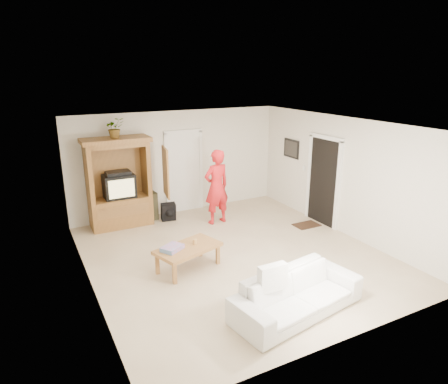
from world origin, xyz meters
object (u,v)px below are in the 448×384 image
object	(u,v)px
man	(217,187)
sofa	(297,294)
armoire	(120,189)
coffee_table	(188,250)

from	to	relation	value
man	sofa	world-z (taller)	man
armoire	sofa	bearing A→B (deg)	-73.07
armoire	coffee_table	xyz separation A→B (m)	(0.54, -2.76, -0.52)
sofa	coffee_table	xyz separation A→B (m)	(-0.93, 2.06, 0.08)
man	coffee_table	distance (m)	2.46
armoire	sofa	size ratio (longest dim) A/B	0.98
man	coffee_table	bearing A→B (deg)	43.70
man	sofa	xyz separation A→B (m)	(-0.60, -3.92, -0.59)
man	coffee_table	size ratio (longest dim) A/B	1.34
armoire	coffee_table	size ratio (longest dim) A/B	1.57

